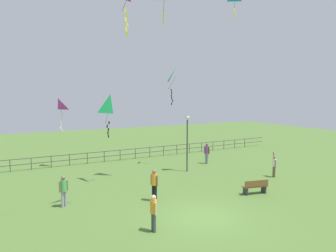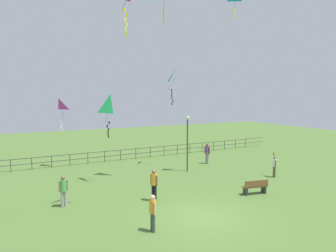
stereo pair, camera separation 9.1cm
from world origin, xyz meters
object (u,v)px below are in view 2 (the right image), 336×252
(park_bench, at_px, (255,186))
(person_4, at_px, (153,211))
(person_1, at_px, (207,152))
(kite_3, at_px, (176,77))
(person_5, at_px, (63,189))
(kite_2, at_px, (111,105))
(person_2, at_px, (275,165))
(kite_7, at_px, (59,106))
(person_3, at_px, (154,183))
(lamppost, at_px, (187,130))

(park_bench, distance_m, person_4, 7.53)
(person_1, height_order, kite_3, kite_3)
(person_4, xyz_separation_m, person_5, (-2.81, 4.79, 0.03))
(kite_2, bearing_deg, person_2, -22.96)
(person_4, bearing_deg, kite_2, 84.11)
(person_2, distance_m, kite_7, 16.72)
(person_4, height_order, person_5, person_5)
(person_3, bearing_deg, person_5, 162.69)
(kite_3, bearing_deg, person_2, -56.34)
(person_3, relative_size, person_5, 1.06)
(park_bench, relative_size, person_4, 0.98)
(kite_2, bearing_deg, person_5, -137.05)
(person_1, height_order, kite_2, kite_2)
(person_2, xyz_separation_m, person_5, (-14.05, 1.00, 0.06))
(kite_2, height_order, kite_3, kite_3)
(person_2, bearing_deg, person_5, 175.91)
(person_2, relative_size, kite_3, 0.60)
(park_bench, relative_size, kite_7, 0.61)
(person_2, bearing_deg, kite_3, 123.66)
(lamppost, relative_size, park_bench, 2.75)
(person_1, distance_m, kite_2, 9.72)
(person_5, distance_m, kite_7, 9.90)
(person_1, distance_m, person_2, 5.98)
(person_5, bearing_deg, person_2, -4.09)
(lamppost, distance_m, kite_3, 4.60)
(park_bench, bearing_deg, person_1, 74.31)
(lamppost, xyz_separation_m, park_bench, (0.64, -6.46, -2.66))
(person_1, distance_m, person_3, 9.99)
(person_1, bearing_deg, kite_7, 159.04)
(person_3, relative_size, kite_3, 0.59)
(lamppost, bearing_deg, kite_2, 178.82)
(person_3, xyz_separation_m, kite_7, (-3.23, 10.39, 3.89))
(person_5, relative_size, kite_3, 0.56)
(lamppost, distance_m, park_bench, 7.02)
(lamppost, distance_m, person_5, 10.29)
(person_1, relative_size, kite_3, 0.59)
(person_1, bearing_deg, person_5, -159.05)
(park_bench, relative_size, person_1, 0.90)
(person_4, bearing_deg, park_bench, 12.38)
(person_1, height_order, person_2, person_2)
(person_5, height_order, kite_3, kite_3)
(lamppost, height_order, kite_2, kite_2)
(park_bench, bearing_deg, person_5, 162.58)
(kite_2, distance_m, kite_7, 6.08)
(person_3, height_order, kite_2, kite_2)
(person_2, bearing_deg, lamppost, 136.67)
(person_4, height_order, kite_3, kite_3)
(person_2, bearing_deg, kite_2, 157.04)
(lamppost, xyz_separation_m, kite_3, (0.24, 2.17, 4.05))
(park_bench, relative_size, person_3, 0.89)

